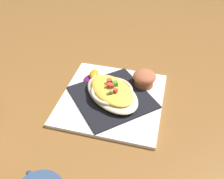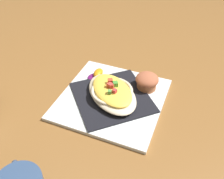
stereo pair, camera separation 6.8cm
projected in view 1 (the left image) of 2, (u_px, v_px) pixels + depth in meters
ground_plane at (112, 100)px, 0.71m from camera, size 2.60×2.60×0.00m
square_plate at (112, 99)px, 0.70m from camera, size 0.31×0.31×0.01m
folded_napkin at (112, 97)px, 0.70m from camera, size 0.28×0.28×0.00m
gratin_dish at (112, 92)px, 0.69m from camera, size 0.21×0.21×0.05m
muffin at (144, 78)px, 0.72m from camera, size 0.07×0.07×0.05m
orange_garnish at (93, 76)px, 0.76m from camera, size 0.06×0.06×0.02m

